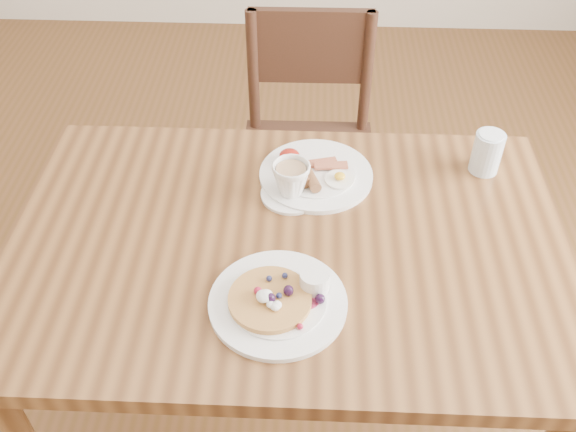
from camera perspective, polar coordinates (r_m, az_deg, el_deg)
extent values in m
plane|color=brown|center=(1.98, 0.00, -17.60)|extent=(5.00, 5.00, 0.00)
cube|color=brown|center=(1.39, 0.00, -2.71)|extent=(1.20, 0.80, 0.04)
cylinder|color=brown|center=(1.96, 16.46, -3.62)|extent=(0.06, 0.06, 0.71)
cylinder|color=brown|center=(1.98, -15.35, -2.64)|extent=(0.06, 0.06, 0.71)
cube|color=#361B13|center=(2.06, 1.77, 4.65)|extent=(0.42, 0.42, 0.04)
cylinder|color=#361B13|center=(2.09, -3.37, -3.40)|extent=(0.04, 0.04, 0.43)
cylinder|color=#361B13|center=(2.09, 6.53, -3.61)|extent=(0.04, 0.04, 0.43)
cylinder|color=#361B13|center=(2.35, -2.70, 2.98)|extent=(0.04, 0.04, 0.43)
cylinder|color=#361B13|center=(2.35, 6.09, 2.78)|extent=(0.04, 0.04, 0.43)
cylinder|color=#361B13|center=(2.09, 7.00, 12.22)|extent=(0.04, 0.04, 0.43)
cylinder|color=#361B13|center=(2.09, -3.11, 12.46)|extent=(0.04, 0.04, 0.43)
cube|color=#361B13|center=(2.04, 2.02, 14.82)|extent=(0.38, 0.03, 0.24)
cylinder|color=white|center=(1.25, -0.90, -7.71)|extent=(0.27, 0.27, 0.01)
cylinder|color=white|center=(1.25, -0.91, -7.50)|extent=(0.19, 0.19, 0.01)
cylinder|color=#B22D59|center=(1.25, 1.42, -7.12)|extent=(0.07, 0.07, 0.00)
cylinder|color=#C68C47|center=(1.24, -1.62, -7.39)|extent=(0.16, 0.16, 0.01)
ellipsoid|color=white|center=(1.22, -1.89, -7.06)|extent=(0.03, 0.03, 0.02)
ellipsoid|color=white|center=(1.21, -1.25, -8.11)|extent=(0.02, 0.02, 0.01)
cylinder|color=white|center=(1.25, 2.39, -5.70)|extent=(0.06, 0.06, 0.04)
cylinder|color=#591E07|center=(1.24, 2.41, -5.21)|extent=(0.05, 0.05, 0.00)
sphere|color=black|center=(1.24, -0.19, -6.46)|extent=(0.02, 0.02, 0.02)
sphere|color=#1E234C|center=(1.25, -0.42, -5.72)|extent=(0.01, 0.01, 0.01)
sphere|color=#1E234C|center=(1.26, -1.86, -5.43)|extent=(0.01, 0.01, 0.01)
sphere|color=#B21938|center=(1.24, -2.05, -6.45)|extent=(0.02, 0.02, 0.02)
sphere|color=black|center=(1.22, -1.85, -7.27)|extent=(0.02, 0.02, 0.02)
sphere|color=#1E234C|center=(1.22, -0.36, -7.68)|extent=(0.01, 0.01, 0.01)
sphere|color=#1E234C|center=(1.21, 2.17, -9.01)|extent=(0.01, 0.01, 0.01)
sphere|color=#B21938|center=(1.23, 2.84, -7.65)|extent=(0.01, 0.01, 0.01)
sphere|color=black|center=(1.26, 2.58, -6.13)|extent=(0.02, 0.02, 0.02)
sphere|color=#1E234C|center=(1.28, 1.51, -5.13)|extent=(0.01, 0.01, 0.01)
cylinder|color=white|center=(1.53, 2.50, 3.67)|extent=(0.27, 0.27, 0.01)
cylinder|color=white|center=(1.53, 2.51, 3.88)|extent=(0.19, 0.19, 0.01)
cylinder|color=brown|center=(1.50, 0.99, 3.91)|extent=(0.06, 0.10, 0.03)
cylinder|color=brown|center=(1.49, 1.94, 3.52)|extent=(0.06, 0.10, 0.03)
cube|color=maroon|center=(1.55, 2.90, 4.77)|extent=(0.08, 0.04, 0.01)
cube|color=maroon|center=(1.53, 3.84, 4.51)|extent=(0.08, 0.03, 0.01)
cylinder|color=white|center=(1.50, 4.61, 3.27)|extent=(0.07, 0.07, 0.00)
ellipsoid|color=yellow|center=(1.49, 4.63, 3.56)|extent=(0.03, 0.03, 0.01)
ellipsoid|color=#A5190F|center=(1.55, 0.13, 5.37)|extent=(0.05, 0.05, 0.03)
cylinder|color=white|center=(1.48, 0.27, 1.97)|extent=(0.14, 0.14, 0.01)
imported|color=white|center=(1.45, 0.28, 3.30)|extent=(0.12, 0.12, 0.08)
cylinder|color=tan|center=(1.43, 0.28, 4.18)|extent=(0.07, 0.07, 0.00)
cylinder|color=silver|center=(1.59, 17.26, 5.40)|extent=(0.07, 0.07, 0.10)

